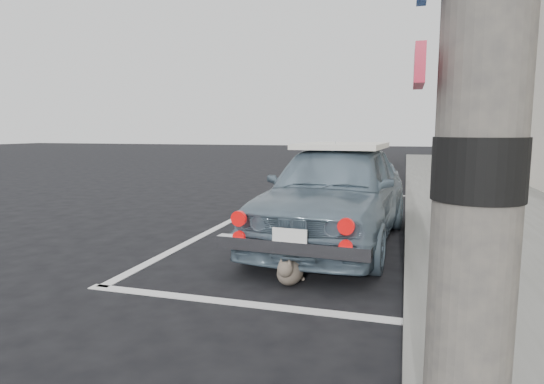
{
  "coord_description": "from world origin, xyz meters",
  "views": [
    {
      "loc": [
        1.77,
        -3.94,
        1.45
      ],
      "look_at": [
        0.31,
        1.0,
        0.75
      ],
      "focal_mm": 30.0,
      "sensor_mm": 36.0,
      "label": 1
    }
  ],
  "objects": [
    {
      "name": "pline_front",
      "position": [
        0.5,
        6.5,
        0.0
      ],
      "size": [
        3.0,
        0.12,
        0.01
      ],
      "primitive_type": "cube",
      "color": "silver",
      "rests_on": "ground"
    },
    {
      "name": "retro_coupe",
      "position": [
        0.91,
        1.9,
        0.67
      ],
      "size": [
        1.82,
        3.97,
        1.32
      ],
      "rotation": [
        0.0,
        0.0,
        -0.07
      ],
      "color": "slate",
      "rests_on": "ground"
    },
    {
      "name": "ground",
      "position": [
        0.0,
        0.0,
        0.0
      ],
      "size": [
        80.0,
        80.0,
        0.0
      ],
      "primitive_type": "plane",
      "color": "black",
      "rests_on": "ground"
    },
    {
      "name": "sidewalk",
      "position": [
        3.2,
        2.0,
        0.07
      ],
      "size": [
        2.8,
        40.0,
        0.15
      ],
      "primitive_type": "cube",
      "color": "slate",
      "rests_on": "ground"
    },
    {
      "name": "cat",
      "position": [
        0.76,
        0.08,
        0.13
      ],
      "size": [
        0.26,
        0.55,
        0.29
      ],
      "rotation": [
        0.0,
        0.0,
        -0.05
      ],
      "color": "#6E6354",
      "rests_on": "ground"
    },
    {
      "name": "pline_rear",
      "position": [
        0.5,
        -0.5,
        0.0
      ],
      "size": [
        3.0,
        0.12,
        0.01
      ],
      "primitive_type": "cube",
      "color": "silver",
      "rests_on": "ground"
    },
    {
      "name": "pline_side",
      "position": [
        -0.9,
        3.0,
        0.0
      ],
      "size": [
        0.12,
        7.0,
        0.01
      ],
      "primitive_type": "cube",
      "color": "silver",
      "rests_on": "ground"
    },
    {
      "name": "building_far",
      "position": [
        6.35,
        20.0,
        4.0
      ],
      "size": [
        3.5,
        10.0,
        8.0
      ],
      "primitive_type": "cube",
      "color": "beige",
      "rests_on": "ground"
    }
  ]
}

